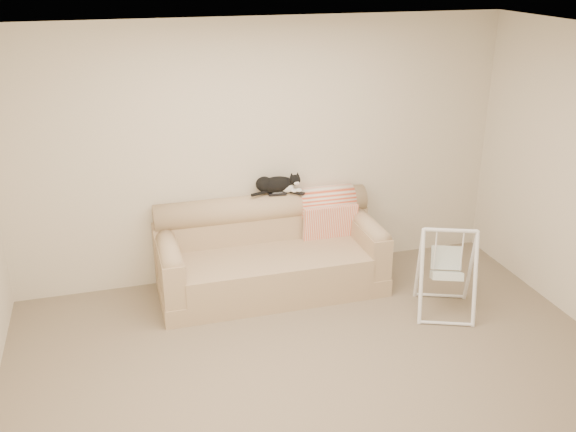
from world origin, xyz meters
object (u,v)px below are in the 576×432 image
object	(u,v)px
remote_a	(277,194)
tuxedo_cat	(277,184)
sofa	(269,255)
baby_swing	(446,270)
remote_b	(297,192)

from	to	relation	value
remote_a	tuxedo_cat	distance (m)	0.09
sofa	baby_swing	bearing A→B (deg)	-31.96
remote_b	tuxedo_cat	distance (m)	0.22
remote_b	baby_swing	bearing A→B (deg)	-45.15
sofa	baby_swing	distance (m)	1.71
tuxedo_cat	baby_swing	distance (m)	1.84
tuxedo_cat	remote_b	bearing A→B (deg)	-11.67
remote_a	baby_swing	world-z (taller)	remote_a
remote_a	tuxedo_cat	size ratio (longest dim) A/B	0.35
sofa	tuxedo_cat	bearing A→B (deg)	59.32
remote_b	baby_swing	distance (m)	1.65
remote_a	remote_b	xyz separation A→B (m)	(0.20, -0.01, -0.00)
sofa	baby_swing	xyz separation A→B (m)	(1.45, -0.91, 0.07)
sofa	tuxedo_cat	distance (m)	0.71
remote_b	tuxedo_cat	size ratio (longest dim) A/B	0.30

